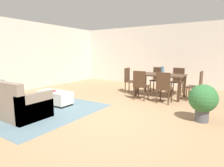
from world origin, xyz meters
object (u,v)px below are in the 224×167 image
at_px(couch, 10,102).
at_px(potted_plant, 203,100).
at_px(ottoman_table, 55,97).
at_px(book_on_ottoman, 51,91).
at_px(dining_chair_near_right, 164,86).
at_px(dining_chair_head_west, 129,79).
at_px(dining_chair_near_left, 140,84).
at_px(dining_chair_head_east, 197,84).
at_px(dining_chair_far_right, 178,79).
at_px(dining_table, 160,77).
at_px(vase_centerpiece, 162,70).
at_px(dining_chair_far_left, 157,78).

relative_size(couch, potted_plant, 2.38).
relative_size(ottoman_table, book_on_ottoman, 3.95).
bearing_deg(dining_chair_near_right, dining_chair_head_west, 151.86).
bearing_deg(dining_chair_head_west, dining_chair_near_left, -45.12).
distance_m(ottoman_table, dining_chair_head_east, 4.24).
height_order(dining_chair_near_left, dining_chair_far_right, same).
distance_m(dining_table, vase_centerpiece, 0.23).
bearing_deg(dining_chair_far_right, book_on_ottoman, -126.36).
bearing_deg(vase_centerpiece, dining_chair_far_left, 118.62).
bearing_deg(couch, book_on_ottoman, 82.52).
height_order(couch, dining_chair_far_right, dining_chair_far_right).
height_order(dining_table, dining_chair_head_west, dining_chair_head_west).
bearing_deg(ottoman_table, dining_chair_far_left, 62.25).
height_order(ottoman_table, dining_chair_head_east, dining_chair_head_east).
distance_m(dining_chair_near_left, dining_chair_head_east, 1.71).
xyz_separation_m(dining_table, dining_chair_near_left, (-0.36, -0.82, -0.15)).
height_order(dining_chair_near_left, dining_chair_head_east, same).
height_order(dining_chair_near_left, dining_chair_head_west, same).
xyz_separation_m(ottoman_table, dining_chair_near_left, (1.83, 1.80, 0.30)).
relative_size(dining_chair_near_right, dining_chair_head_east, 1.00).
bearing_deg(vase_centerpiece, ottoman_table, -130.50).
bearing_deg(dining_chair_near_right, couch, -133.55).
relative_size(ottoman_table, dining_chair_near_left, 1.12).
distance_m(couch, dining_chair_head_west, 3.96).
height_order(dining_chair_head_west, vase_centerpiece, vase_centerpiece).
bearing_deg(dining_chair_head_west, dining_chair_head_east, -0.23).
height_order(dining_chair_far_left, book_on_ottoman, dining_chair_far_left).
relative_size(dining_chair_near_right, potted_plant, 1.14).
distance_m(ottoman_table, dining_chair_far_left, 3.89).
distance_m(ottoman_table, potted_plant, 3.81).
bearing_deg(book_on_ottoman, potted_plant, 12.54).
bearing_deg(dining_chair_far_right, dining_chair_near_left, -113.35).
bearing_deg(dining_chair_far_right, dining_table, -112.74).
bearing_deg(dining_chair_head_west, dining_chair_near_right, -28.14).
xyz_separation_m(dining_chair_near_left, dining_chair_far_left, (-0.02, 1.63, 0.00)).
distance_m(dining_chair_near_right, dining_chair_far_right, 1.73).
distance_m(couch, book_on_ottoman, 1.11).
relative_size(dining_chair_head_west, book_on_ottoman, 3.54).
height_order(dining_chair_far_left, dining_chair_head_west, same).
bearing_deg(ottoman_table, couch, -100.41).
height_order(ottoman_table, dining_chair_near_left, dining_chair_near_left).
height_order(dining_chair_near_right, dining_chair_far_left, same).
bearing_deg(dining_chair_head_west, ottoman_table, -111.89).
relative_size(dining_chair_near_right, dining_chair_far_left, 1.00).
distance_m(couch, ottoman_table, 1.18).
height_order(couch, dining_chair_near_right, dining_chair_near_right).
bearing_deg(dining_chair_far_left, vase_centerpiece, -61.38).
xyz_separation_m(couch, dining_chair_head_east, (3.56, 3.74, 0.23)).
distance_m(ottoman_table, dining_chair_near_left, 2.58).
bearing_deg(dining_chair_head_east, couch, -133.54).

